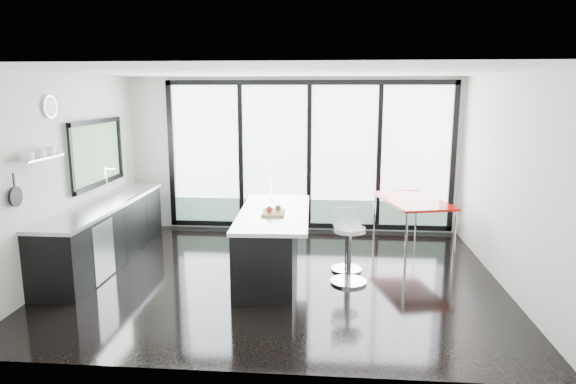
# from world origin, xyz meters

# --- Properties ---
(floor) EXTENTS (6.00, 5.00, 0.00)m
(floor) POSITION_xyz_m (0.00, 0.00, 0.00)
(floor) COLOR black
(floor) RESTS_ON ground
(ceiling) EXTENTS (6.00, 5.00, 0.00)m
(ceiling) POSITION_xyz_m (0.00, 0.00, 2.80)
(ceiling) COLOR white
(ceiling) RESTS_ON wall_back
(wall_back) EXTENTS (6.00, 0.09, 2.80)m
(wall_back) POSITION_xyz_m (0.27, 2.47, 1.27)
(wall_back) COLOR silver
(wall_back) RESTS_ON ground
(wall_front) EXTENTS (6.00, 0.00, 2.80)m
(wall_front) POSITION_xyz_m (0.00, -2.50, 1.40)
(wall_front) COLOR silver
(wall_front) RESTS_ON ground
(wall_left) EXTENTS (0.26, 5.00, 2.80)m
(wall_left) POSITION_xyz_m (-2.97, 0.27, 1.56)
(wall_left) COLOR silver
(wall_left) RESTS_ON ground
(wall_right) EXTENTS (0.00, 5.00, 2.80)m
(wall_right) POSITION_xyz_m (3.00, 0.00, 1.40)
(wall_right) COLOR silver
(wall_right) RESTS_ON ground
(counter_cabinets) EXTENTS (0.69, 3.24, 1.36)m
(counter_cabinets) POSITION_xyz_m (-2.67, 0.40, 0.46)
(counter_cabinets) COLOR black
(counter_cabinets) RESTS_ON floor
(island) EXTENTS (1.03, 2.29, 1.20)m
(island) POSITION_xyz_m (-0.15, 0.08, 0.47)
(island) COLOR black
(island) RESTS_ON floor
(bar_stool_near) EXTENTS (0.60, 0.60, 0.78)m
(bar_stool_near) POSITION_xyz_m (0.96, -0.16, 0.39)
(bar_stool_near) COLOR silver
(bar_stool_near) RESTS_ON floor
(bar_stool_far) EXTENTS (0.58, 0.58, 0.71)m
(bar_stool_far) POSITION_xyz_m (0.95, 0.34, 0.35)
(bar_stool_far) COLOR silver
(bar_stool_far) RESTS_ON floor
(red_table) EXTENTS (1.23, 1.71, 0.82)m
(red_table) POSITION_xyz_m (2.03, 1.50, 0.41)
(red_table) COLOR #A40C04
(red_table) RESTS_ON floor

